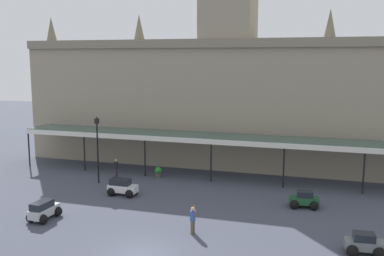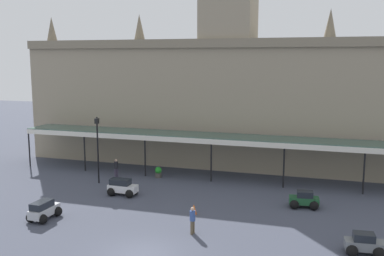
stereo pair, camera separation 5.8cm
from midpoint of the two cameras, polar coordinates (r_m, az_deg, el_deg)
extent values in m
plane|color=#3F4352|center=(24.92, -6.55, -15.88)|extent=(140.00, 140.00, 0.00)
cube|color=gray|center=(43.03, 4.67, 3.16)|extent=(40.69, 5.15, 12.17)
cube|color=gray|center=(40.17, 3.92, 10.87)|extent=(40.69, 0.30, 0.80)
cone|color=#6E6554|center=(50.72, -17.59, 12.02)|extent=(1.10, 1.10, 2.60)
cone|color=#6E6554|center=(45.76, -6.76, 12.73)|extent=(1.10, 1.10, 2.60)
cone|color=#6E6554|center=(41.91, 17.43, 12.74)|extent=(1.10, 1.10, 2.60)
cube|color=#38564C|center=(38.76, 3.09, -1.06)|extent=(36.53, 3.20, 0.16)
cube|color=silver|center=(37.27, 2.49, -1.78)|extent=(36.53, 0.12, 0.44)
cylinder|color=black|center=(45.79, -20.19, -2.44)|extent=(0.14, 0.14, 3.61)
cylinder|color=black|center=(42.41, -13.62, -3.02)|extent=(0.14, 0.14, 3.61)
cylinder|color=black|center=(39.69, -6.02, -3.63)|extent=(0.14, 0.14, 3.61)
cylinder|color=black|center=(37.76, 2.53, -4.25)|extent=(0.14, 0.14, 3.61)
cylinder|color=black|center=(36.75, 11.79, -4.80)|extent=(0.14, 0.14, 3.61)
cylinder|color=black|center=(36.74, 21.32, -5.25)|extent=(0.14, 0.14, 3.61)
cube|color=slate|center=(26.30, 21.38, -13.86)|extent=(2.12, 1.05, 0.50)
cube|color=#1E232B|center=(26.12, 21.33, -12.93)|extent=(1.16, 0.89, 0.42)
sphere|color=black|center=(26.89, 22.67, -13.88)|extent=(0.64, 0.64, 0.64)
sphere|color=black|center=(26.09, 23.01, -14.62)|extent=(0.64, 0.64, 0.64)
sphere|color=black|center=(26.67, 19.73, -13.90)|extent=(0.64, 0.64, 0.64)
sphere|color=black|center=(25.87, 19.98, -14.64)|extent=(0.64, 0.64, 0.64)
cube|color=#B2B5BA|center=(31.01, -18.44, -10.12)|extent=(0.99, 2.28, 0.55)
cube|color=#1E232B|center=(30.71, -18.72, -9.34)|extent=(0.89, 1.58, 0.45)
sphere|color=black|center=(31.93, -18.21, -9.98)|extent=(0.64, 0.64, 0.64)
sphere|color=black|center=(31.41, -16.88, -10.23)|extent=(0.64, 0.64, 0.64)
sphere|color=black|center=(30.79, -19.99, -10.78)|extent=(0.64, 0.64, 0.64)
sphere|color=black|center=(30.25, -18.64, -11.07)|extent=(0.64, 0.64, 0.64)
cube|color=#1E512D|center=(32.62, 14.27, -9.02)|extent=(2.13, 1.10, 0.50)
cube|color=#1E232B|center=(32.49, 14.39, -8.25)|extent=(1.18, 0.91, 0.42)
sphere|color=black|center=(32.23, 13.08, -9.57)|extent=(0.64, 0.64, 0.64)
sphere|color=black|center=(33.06, 13.03, -9.09)|extent=(0.64, 0.64, 0.64)
sphere|color=black|center=(32.32, 15.51, -9.62)|extent=(0.64, 0.64, 0.64)
sphere|color=black|center=(33.15, 15.39, -9.14)|extent=(0.64, 0.64, 0.64)
cube|color=silver|center=(34.75, -8.85, -7.68)|extent=(2.26, 0.94, 0.55)
cube|color=#1E232B|center=(34.69, -9.17, -6.85)|extent=(1.56, 0.85, 0.45)
sphere|color=black|center=(34.87, -7.36, -7.97)|extent=(0.64, 0.64, 0.64)
sphere|color=black|center=(34.09, -8.01, -8.38)|extent=(0.64, 0.64, 0.64)
sphere|color=black|center=(35.54, -9.64, -7.70)|extent=(0.64, 0.64, 0.64)
sphere|color=black|center=(34.78, -10.33, -8.09)|extent=(0.64, 0.64, 0.64)
cylinder|color=brown|center=(27.14, 0.03, -12.73)|extent=(0.17, 0.17, 0.82)
cylinder|color=brown|center=(27.32, 0.23, -12.58)|extent=(0.17, 0.17, 0.82)
cylinder|color=#334C8C|center=(26.97, 0.13, -11.23)|extent=(0.34, 0.34, 0.62)
sphere|color=tan|center=(26.83, 0.13, -10.38)|extent=(0.23, 0.23, 0.23)
cylinder|color=#3F384C|center=(39.87, -9.56, -5.71)|extent=(0.17, 0.17, 0.82)
cylinder|color=#3F384C|center=(39.73, -9.80, -5.77)|extent=(0.17, 0.17, 0.82)
cylinder|color=black|center=(39.63, -9.71, -4.73)|extent=(0.34, 0.34, 0.62)
sphere|color=tan|center=(39.53, -9.72, -4.14)|extent=(0.23, 0.23, 0.23)
cylinder|color=black|center=(37.89, -11.97, -3.25)|extent=(0.13, 0.13, 5.08)
cube|color=black|center=(37.41, -12.11, 0.89)|extent=(0.30, 0.30, 0.44)
sphere|color=black|center=(37.37, -12.13, 1.32)|extent=(0.14, 0.14, 0.14)
cone|color=orange|center=(30.44, 0.30, -10.40)|extent=(0.40, 0.40, 0.68)
cylinder|color=#47423D|center=(39.45, -4.31, -6.07)|extent=(0.56, 0.56, 0.42)
sphere|color=#218C25|center=(39.33, -4.32, -5.44)|extent=(0.60, 0.60, 0.60)
camera|label=1|loc=(0.03, -89.95, 0.01)|focal=41.42mm
camera|label=2|loc=(0.03, 90.05, -0.01)|focal=41.42mm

